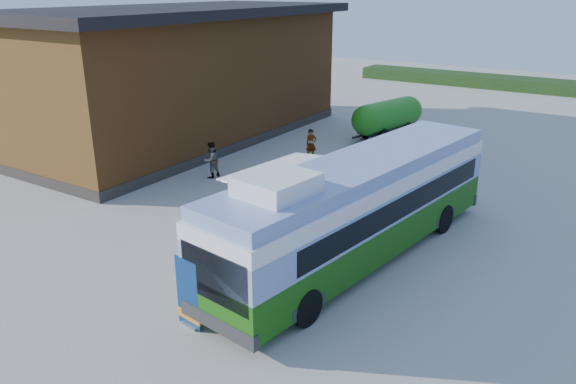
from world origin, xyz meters
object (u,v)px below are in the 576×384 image
Objects in this scene: picnic_table at (209,243)px; person_b at (211,160)px; banner at (188,300)px; person_a at (311,144)px; slurry_tanker at (388,116)px; bus at (359,205)px.

picnic_table is 8.41m from person_b.
banner is at bearing -56.22° from picnic_table.
person_a is at bearing 105.39° from picnic_table.
person_a is at bearing 164.73° from person_b.
slurry_tanker is (1.51, 6.38, 0.47)m from person_a.
bus reaches higher than person_b.
bus is 6.52× the size of banner.
picnic_table is 0.81× the size of person_a.
banner is 4.08m from picnic_table.
bus reaches higher than picnic_table.
person_a is (-5.13, 15.05, -0.02)m from banner.
bus is at bearing -103.74° from person_a.
bus reaches higher than banner.
banner is 1.16× the size of person_b.
bus is 10.30m from person_b.
banner is at bearing -123.20° from person_a.
bus is 2.23× the size of slurry_tanker.
slurry_tanker reaches higher than picnic_table.
picnic_table is at bearing -139.42° from bus.
person_a is at bearing 116.83° from banner.
slurry_tanker is (-1.43, 18.00, 0.74)m from picnic_table.
banner is at bearing 47.32° from person_b.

